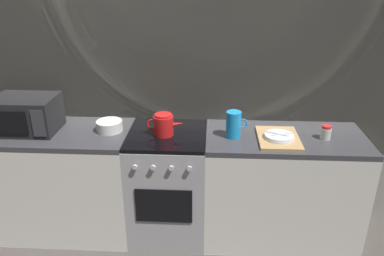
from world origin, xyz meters
TOP-DOWN VIEW (x-y plane):
  - ground_plane at (0.00, 0.00)m, footprint 8.00×8.00m
  - back_wall at (0.00, 0.32)m, footprint 3.60×0.05m
  - counter_left at (-0.90, 0.00)m, footprint 1.20×0.60m
  - stove_unit at (-0.00, -0.00)m, footprint 0.60×0.63m
  - counter_right at (0.90, 0.00)m, footprint 1.20×0.60m
  - microwave at (-1.07, -0.00)m, footprint 0.46×0.35m
  - kettle at (-0.02, -0.02)m, footprint 0.28×0.15m
  - mixing_bowl at (-0.45, 0.03)m, footprint 0.20×0.20m
  - pitcher at (0.50, -0.03)m, footprint 0.16×0.11m
  - dish_pile at (0.83, -0.07)m, footprint 0.30×0.40m
  - spice_jar at (1.18, -0.03)m, footprint 0.08×0.08m

SIDE VIEW (x-z plane):
  - ground_plane at x=0.00m, z-range 0.00..0.00m
  - stove_unit at x=0.00m, z-range 0.00..0.90m
  - counter_left at x=-0.90m, z-range 0.00..0.90m
  - counter_right at x=0.90m, z-range 0.00..0.90m
  - dish_pile at x=0.83m, z-range 0.89..0.95m
  - mixing_bowl at x=-0.45m, z-range 0.90..0.98m
  - spice_jar at x=1.18m, z-range 0.90..1.00m
  - kettle at x=-0.02m, z-range 0.90..1.06m
  - pitcher at x=0.50m, z-range 0.90..1.10m
  - microwave at x=-1.07m, z-range 0.90..1.17m
  - back_wall at x=0.00m, z-range 0.00..2.40m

